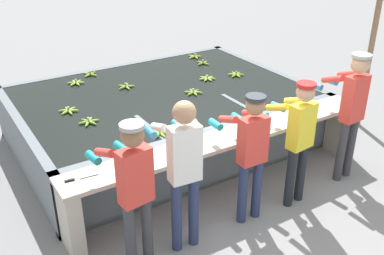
{
  "coord_description": "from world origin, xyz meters",
  "views": [
    {
      "loc": [
        -2.96,
        -3.65,
        3.33
      ],
      "look_at": [
        0.0,
        1.09,
        0.58
      ],
      "focal_mm": 42.0,
      "sensor_mm": 36.0,
      "label": 1
    }
  ],
  "objects_px": {
    "banana_bunch_floating_3": "(207,78)",
    "support_post_right": "(374,31)",
    "banana_bunch_floating_1": "(203,63)",
    "banana_bunch_floating_11": "(76,83)",
    "banana_bunch_floating_0": "(90,74)",
    "banana_bunch_floating_10": "(160,133)",
    "worker_0": "(134,184)",
    "banana_bunch_floating_8": "(236,74)",
    "worker_4": "(351,105)",
    "knife_0": "(76,179)",
    "worker_1": "(183,163)",
    "banana_bunch_floating_5": "(69,111)",
    "banana_bunch_floating_2": "(89,122)",
    "banana_bunch_floating_6": "(195,56)",
    "worker_2": "(250,147)",
    "banana_bunch_floating_4": "(126,86)",
    "banana_bunch_floating_9": "(185,115)",
    "banana_bunch_ledge_0": "(134,161)",
    "worker_3": "(298,133)",
    "banana_bunch_floating_7": "(193,92)",
    "knife_1": "(255,128)"
  },
  "relations": [
    {
      "from": "banana_bunch_floating_10",
      "to": "banana_bunch_floating_0",
      "type": "bearing_deg",
      "value": 88.95
    },
    {
      "from": "banana_bunch_floating_5",
      "to": "banana_bunch_floating_1",
      "type": "bearing_deg",
      "value": 15.91
    },
    {
      "from": "banana_bunch_floating_5",
      "to": "banana_bunch_floating_11",
      "type": "relative_size",
      "value": 0.99
    },
    {
      "from": "banana_bunch_floating_1",
      "to": "banana_bunch_floating_3",
      "type": "relative_size",
      "value": 0.99
    },
    {
      "from": "banana_bunch_floating_3",
      "to": "banana_bunch_floating_8",
      "type": "distance_m",
      "value": 0.52
    },
    {
      "from": "banana_bunch_floating_2",
      "to": "banana_bunch_floating_3",
      "type": "bearing_deg",
      "value": 13.83
    },
    {
      "from": "banana_bunch_floating_4",
      "to": "support_post_right",
      "type": "relative_size",
      "value": 0.09
    },
    {
      "from": "banana_bunch_floating_9",
      "to": "banana_bunch_floating_11",
      "type": "xyz_separation_m",
      "value": [
        -0.82,
        1.96,
        -0.0
      ]
    },
    {
      "from": "banana_bunch_floating_6",
      "to": "knife_1",
      "type": "height_order",
      "value": "banana_bunch_floating_6"
    },
    {
      "from": "banana_bunch_floating_8",
      "to": "knife_0",
      "type": "bearing_deg",
      "value": -153.23
    },
    {
      "from": "banana_bunch_floating_3",
      "to": "support_post_right",
      "type": "distance_m",
      "value": 2.69
    },
    {
      "from": "banana_bunch_floating_1",
      "to": "banana_bunch_floating_5",
      "type": "height_order",
      "value": "same"
    },
    {
      "from": "banana_bunch_floating_6",
      "to": "worker_2",
      "type": "bearing_deg",
      "value": -112.82
    },
    {
      "from": "worker_3",
      "to": "support_post_right",
      "type": "xyz_separation_m",
      "value": [
        2.51,
        1.03,
        0.64
      ]
    },
    {
      "from": "worker_0",
      "to": "banana_bunch_floating_2",
      "type": "bearing_deg",
      "value": 83.23
    },
    {
      "from": "banana_bunch_floating_2",
      "to": "banana_bunch_floating_3",
      "type": "relative_size",
      "value": 1.0
    },
    {
      "from": "worker_1",
      "to": "banana_bunch_floating_5",
      "type": "xyz_separation_m",
      "value": [
        -0.45,
        2.28,
        -0.19
      ]
    },
    {
      "from": "banana_bunch_floating_7",
      "to": "banana_bunch_floating_10",
      "type": "distance_m",
      "value": 1.41
    },
    {
      "from": "worker_0",
      "to": "banana_bunch_floating_8",
      "type": "height_order",
      "value": "worker_0"
    },
    {
      "from": "banana_bunch_floating_11",
      "to": "worker_1",
      "type": "bearing_deg",
      "value": -89.9
    },
    {
      "from": "banana_bunch_floating_10",
      "to": "support_post_right",
      "type": "xyz_separation_m",
      "value": [
        3.79,
        -0.02,
        0.75
      ]
    },
    {
      "from": "banana_bunch_floating_0",
      "to": "banana_bunch_floating_1",
      "type": "xyz_separation_m",
      "value": [
        1.91,
        -0.49,
        0.0
      ]
    },
    {
      "from": "worker_1",
      "to": "worker_4",
      "type": "bearing_deg",
      "value": 1.2
    },
    {
      "from": "banana_bunch_floating_3",
      "to": "banana_bunch_floating_9",
      "type": "relative_size",
      "value": 1.01
    },
    {
      "from": "knife_0",
      "to": "support_post_right",
      "type": "distance_m",
      "value": 5.07
    },
    {
      "from": "worker_0",
      "to": "knife_1",
      "type": "height_order",
      "value": "worker_0"
    },
    {
      "from": "banana_bunch_floating_2",
      "to": "knife_0",
      "type": "distance_m",
      "value": 1.35
    },
    {
      "from": "banana_bunch_floating_4",
      "to": "banana_bunch_floating_10",
      "type": "height_order",
      "value": "same"
    },
    {
      "from": "worker_2",
      "to": "banana_bunch_floating_0",
      "type": "xyz_separation_m",
      "value": [
        -0.55,
        3.52,
        -0.1
      ]
    },
    {
      "from": "banana_bunch_floating_10",
      "to": "worker_1",
      "type": "bearing_deg",
      "value": -105.24
    },
    {
      "from": "knife_0",
      "to": "worker_3",
      "type": "bearing_deg",
      "value": -13.61
    },
    {
      "from": "banana_bunch_floating_4",
      "to": "knife_0",
      "type": "height_order",
      "value": "banana_bunch_floating_4"
    },
    {
      "from": "worker_3",
      "to": "knife_1",
      "type": "relative_size",
      "value": 5.1
    },
    {
      "from": "worker_1",
      "to": "banana_bunch_floating_0",
      "type": "height_order",
      "value": "worker_1"
    },
    {
      "from": "worker_4",
      "to": "knife_0",
      "type": "relative_size",
      "value": 4.96
    },
    {
      "from": "worker_1",
      "to": "worker_0",
      "type": "bearing_deg",
      "value": -178.32
    },
    {
      "from": "banana_bunch_floating_1",
      "to": "banana_bunch_floating_2",
      "type": "relative_size",
      "value": 0.98
    },
    {
      "from": "banana_bunch_floating_8",
      "to": "knife_1",
      "type": "xyz_separation_m",
      "value": [
        -1.0,
        -1.72,
        -0.01
      ]
    },
    {
      "from": "banana_bunch_floating_3",
      "to": "banana_bunch_floating_9",
      "type": "distance_m",
      "value": 1.47
    },
    {
      "from": "worker_0",
      "to": "knife_1",
      "type": "xyz_separation_m",
      "value": [
        1.92,
        0.55,
        -0.14
      ]
    },
    {
      "from": "worker_1",
      "to": "worker_3",
      "type": "xyz_separation_m",
      "value": [
        1.56,
        -0.02,
        -0.08
      ]
    },
    {
      "from": "banana_bunch_floating_11",
      "to": "banana_bunch_floating_0",
      "type": "bearing_deg",
      "value": 38.15
    },
    {
      "from": "banana_bunch_floating_2",
      "to": "banana_bunch_ledge_0",
      "type": "relative_size",
      "value": 1.01
    },
    {
      "from": "knife_1",
      "to": "worker_3",
      "type": "bearing_deg",
      "value": -69.97
    },
    {
      "from": "banana_bunch_floating_3",
      "to": "banana_bunch_floating_8",
      "type": "bearing_deg",
      "value": -11.22
    },
    {
      "from": "banana_bunch_floating_5",
      "to": "worker_0",
      "type": "bearing_deg",
      "value": -92.7
    },
    {
      "from": "banana_bunch_floating_9",
      "to": "banana_bunch_ledge_0",
      "type": "distance_m",
      "value": 1.33
    },
    {
      "from": "banana_bunch_floating_1",
      "to": "banana_bunch_floating_4",
      "type": "relative_size",
      "value": 1.0
    },
    {
      "from": "banana_bunch_floating_4",
      "to": "banana_bunch_floating_11",
      "type": "relative_size",
      "value": 0.98
    },
    {
      "from": "banana_bunch_floating_2",
      "to": "banana_bunch_floating_10",
      "type": "height_order",
      "value": "same"
    }
  ]
}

